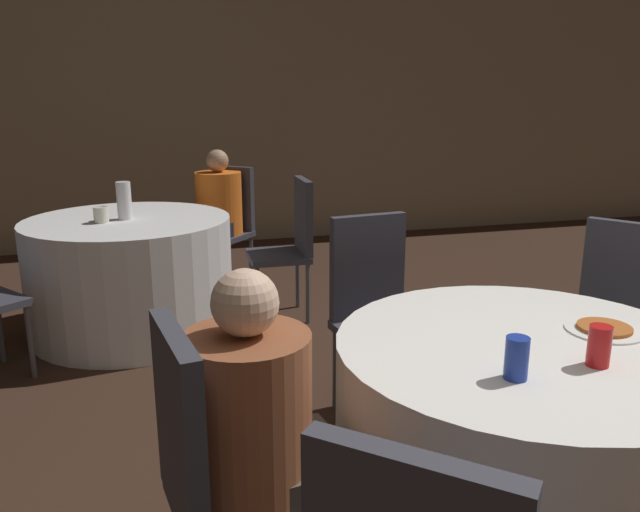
# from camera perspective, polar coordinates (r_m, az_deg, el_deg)

# --- Properties ---
(wall_back) EXTENTS (16.00, 0.06, 2.80)m
(wall_back) POSITION_cam_1_polar(r_m,az_deg,el_deg) (6.55, -6.30, 13.54)
(wall_back) COLOR gray
(wall_back) RESTS_ON ground_plane
(table_near) EXTENTS (1.22, 1.22, 0.74)m
(table_near) POSITION_cam_1_polar(r_m,az_deg,el_deg) (2.27, 17.64, -16.26)
(table_near) COLOR white
(table_near) RESTS_ON ground_plane
(table_far) EXTENTS (1.30, 1.30, 0.74)m
(table_far) POSITION_cam_1_polar(r_m,az_deg,el_deg) (4.23, -16.86, -1.66)
(table_far) COLOR white
(table_far) RESTS_ON ground_plane
(chair_near_north) EXTENTS (0.45, 0.45, 0.96)m
(chair_near_north) POSITION_cam_1_polar(r_m,az_deg,el_deg) (2.97, 5.05, -4.00)
(chair_near_north) COLOR #383842
(chair_near_north) RESTS_ON ground_plane
(chair_near_west) EXTENTS (0.46, 0.46, 0.96)m
(chair_near_west) POSITION_cam_1_polar(r_m,az_deg,el_deg) (1.73, -9.70, -18.71)
(chair_near_west) COLOR #383842
(chair_near_west) RESTS_ON ground_plane
(chair_near_northeast) EXTENTS (0.55, 0.55, 0.96)m
(chair_near_northeast) POSITION_cam_1_polar(r_m,az_deg,el_deg) (3.10, 25.53, -4.61)
(chair_near_northeast) COLOR #383842
(chair_near_northeast) RESTS_ON ground_plane
(chair_far_northeast) EXTENTS (0.57, 0.57, 0.96)m
(chair_far_northeast) POSITION_cam_1_polar(r_m,az_deg,el_deg) (4.98, -8.48, 3.51)
(chair_far_northeast) COLOR #383842
(chair_far_northeast) RESTS_ON ground_plane
(chair_far_east) EXTENTS (0.42, 0.41, 0.96)m
(chair_far_east) POSITION_cam_1_polar(r_m,az_deg,el_deg) (4.25, -2.58, 1.76)
(chair_far_east) COLOR #383842
(chair_far_east) RESTS_ON ground_plane
(person_floral_shirt) EXTENTS (0.50, 0.36, 1.10)m
(person_floral_shirt) POSITION_cam_1_polar(r_m,az_deg,el_deg) (1.78, -4.00, -17.91)
(person_floral_shirt) COLOR #4C4238
(person_floral_shirt) RESTS_ON ground_plane
(person_orange_shirt) EXTENTS (0.48, 0.49, 1.11)m
(person_orange_shirt) POSITION_cam_1_polar(r_m,az_deg,el_deg) (4.85, -9.65, 3.19)
(person_orange_shirt) COLOR black
(person_orange_shirt) RESTS_ON ground_plane
(pizza_plate_near) EXTENTS (0.25, 0.25, 0.02)m
(pizza_plate_near) POSITION_cam_1_polar(r_m,az_deg,el_deg) (2.30, 24.56, -6.07)
(pizza_plate_near) COLOR white
(pizza_plate_near) RESTS_ON table_near
(soda_can_blue) EXTENTS (0.07, 0.07, 0.12)m
(soda_can_blue) POSITION_cam_1_polar(r_m,az_deg,el_deg) (1.83, 17.54, -8.89)
(soda_can_blue) COLOR #1E38A5
(soda_can_blue) RESTS_ON table_near
(soda_can_red) EXTENTS (0.07, 0.07, 0.12)m
(soda_can_red) POSITION_cam_1_polar(r_m,az_deg,el_deg) (1.99, 24.17, -7.51)
(soda_can_red) COLOR red
(soda_can_red) RESTS_ON table_near
(bottle_far) EXTENTS (0.09, 0.09, 0.24)m
(bottle_far) POSITION_cam_1_polar(r_m,az_deg,el_deg) (4.12, -17.48, 4.85)
(bottle_far) COLOR white
(bottle_far) RESTS_ON table_far
(cup_far) EXTENTS (0.09, 0.09, 0.10)m
(cup_far) POSITION_cam_1_polar(r_m,az_deg,el_deg) (4.06, -19.39, 3.57)
(cup_far) COLOR silver
(cup_far) RESTS_ON table_far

